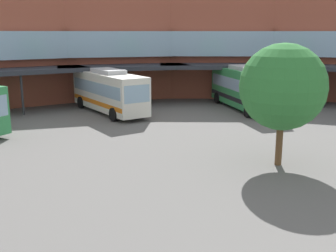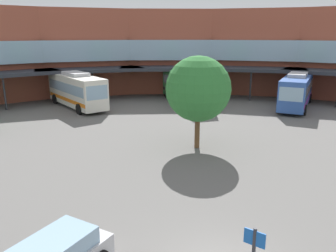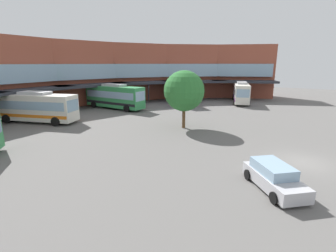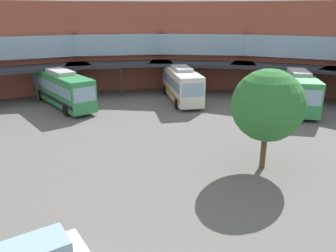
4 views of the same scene
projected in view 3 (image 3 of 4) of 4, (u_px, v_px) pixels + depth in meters
ground_plane at (303, 162)px, 18.84m from camera, size 127.20×127.20×0.00m
station_building at (56, 78)px, 31.22m from camera, size 81.99×35.83×10.93m
bus_1 at (241, 92)px, 46.84m from camera, size 10.76×5.52×3.90m
bus_2 at (115, 96)px, 40.49m from camera, size 3.06×10.68×4.01m
bus_3 at (37, 107)px, 31.09m from camera, size 5.55×10.45×3.88m
bus_4 at (179, 93)px, 45.97m from camera, size 8.96×8.94×3.80m
parked_car at (274, 177)px, 14.73m from camera, size 4.51×4.23×1.53m
plaza_tree at (184, 91)px, 27.83m from camera, size 4.54×4.54×6.51m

